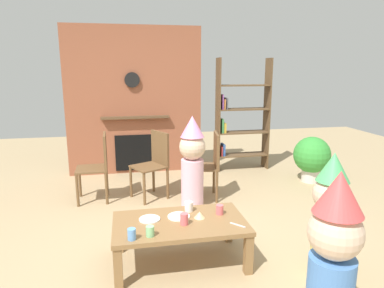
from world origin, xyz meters
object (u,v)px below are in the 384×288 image
paper_plate_front (150,219)px  child_by_the_chairs (192,160)px  dining_chair_left (99,163)px  paper_plate_rear (179,216)px  dining_chair_right (209,162)px  bookshelf (239,119)px  paper_cup_near_right (184,219)px  paper_cup_far_right (189,207)px  dining_chair_middle (154,161)px  paper_cup_near_left (220,210)px  paper_cup_center (150,231)px  potted_plant_tall (312,156)px  child_with_cone_hat (333,259)px  child_in_pink (330,212)px  coffee_table (180,227)px  paper_cup_far_left (132,234)px  birthday_cake_slice (200,215)px

paper_plate_front → child_by_the_chairs: size_ratio=0.16×
paper_plate_front → dining_chair_left: (-0.55, 1.62, 0.11)m
paper_plate_rear → dining_chair_right: 1.54m
paper_plate_front → bookshelf: bearing=56.9°
bookshelf → paper_cup_near_right: size_ratio=18.55×
paper_cup_far_right → dining_chair_middle: size_ratio=0.10×
paper_cup_near_right → paper_cup_near_left: bearing=22.6°
paper_cup_center → bookshelf: bearing=59.4°
bookshelf → child_by_the_chairs: (-1.12, -1.53, -0.26)m
dining_chair_right → potted_plant_tall: dining_chair_right is taller
bookshelf → child_with_cone_hat: bookshelf is taller
dining_chair_right → paper_plate_front: bearing=66.1°
child_in_pink → dining_chair_left: child_in_pink is taller
paper_cup_center → child_with_cone_hat: 1.39m
paper_cup_near_right → paper_cup_center: paper_cup_near_right is taller
paper_cup_center → child_by_the_chairs: size_ratio=0.07×
coffee_table → dining_chair_right: (0.64, 1.49, 0.17)m
coffee_table → paper_cup_near_right: paper_cup_near_right is taller
paper_cup_far_left → paper_plate_rear: paper_cup_far_left is taller
birthday_cake_slice → potted_plant_tall: bearing=40.1°
paper_cup_center → dining_chair_left: size_ratio=0.10×
bookshelf → birthday_cake_slice: bearing=-115.4°
bookshelf → paper_cup_far_left: size_ratio=20.39×
coffee_table → child_with_cone_hat: 1.40m
child_by_the_chairs → dining_chair_right: size_ratio=1.30×
paper_cup_near_left → child_by_the_chairs: size_ratio=0.08×
child_with_cone_hat → child_in_pink: 0.85m
dining_chair_left → birthday_cake_slice: bearing=119.0°
dining_chair_left → coffee_table: bearing=113.5°
paper_cup_far_left → dining_chair_right: (1.06, 1.75, 0.07)m
paper_plate_rear → dining_chair_middle: bearing=92.9°
paper_cup_center → child_with_cone_hat: size_ratio=0.07×
dining_chair_right → birthday_cake_slice: bearing=81.5°
paper_cup_center → birthday_cake_slice: 0.54m
child_by_the_chairs → potted_plant_tall: child_by_the_chairs is taller
paper_cup_near_right → paper_cup_center: bearing=-153.1°
paper_plate_front → child_with_cone_hat: 1.61m
coffee_table → dining_chair_right: dining_chair_right is taller
bookshelf → child_in_pink: (-0.29, -3.17, -0.32)m
dining_chair_middle → paper_cup_far_right: bearing=70.6°
bookshelf → child_with_cone_hat: bearing=-100.6°
child_with_cone_hat → dining_chair_left: (-1.56, 2.85, -0.11)m
child_by_the_chairs → dining_chair_right: (0.28, 0.27, -0.11)m
paper_cup_near_left → paper_cup_near_right: size_ratio=0.88×
child_with_cone_hat → dining_chair_right: bearing=-30.7°
dining_chair_middle → dining_chair_left: bearing=-28.3°
potted_plant_tall → coffee_table: bearing=-141.7°
bookshelf → paper_cup_center: 3.49m
coffee_table → paper_cup_far_right: paper_cup_far_right is taller
child_with_cone_hat → dining_chair_middle: child_with_cone_hat is taller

